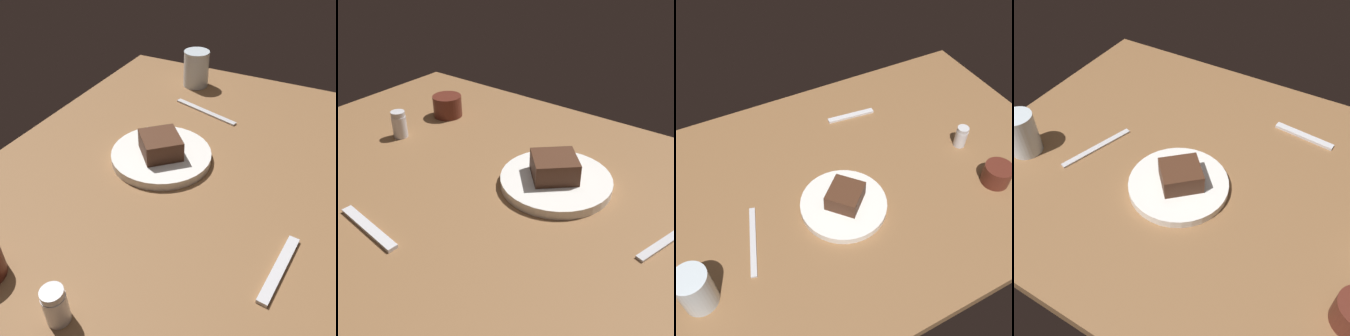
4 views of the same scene
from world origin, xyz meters
TOP-DOWN VIEW (x-y plane):
  - dining_table at (0.00, 0.00)cm, footprint 120.00×84.00cm
  - dessert_plate at (8.75, 7.40)cm, footprint 21.93×21.93cm
  - chocolate_cake_slice at (8.23, 7.29)cm, footprint 11.65×11.62cm
  - water_glass at (46.54, 15.43)cm, footprint 7.31×7.31cm
  - dessert_spoon at (-9.64, -23.17)cm, footprint 15.11×3.43cm
  - butter_knife at (32.41, 6.51)cm, footprint 6.83×18.59cm

SIDE VIEW (x-z plane):
  - dining_table at x=0.00cm, z-range 0.00..3.00cm
  - butter_knife at x=32.41cm, z-range 3.00..3.50cm
  - dessert_spoon at x=-9.64cm, z-range 3.00..3.70cm
  - dessert_plate at x=8.75cm, z-range 3.00..4.87cm
  - chocolate_cake_slice at x=8.23cm, z-range 4.87..9.32cm
  - water_glass at x=46.54cm, z-range 3.00..13.28cm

